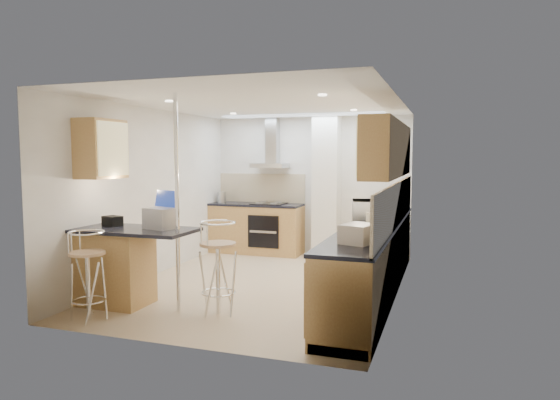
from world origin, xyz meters
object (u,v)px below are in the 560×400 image
(microwave, at_px, (367,212))
(laptop, at_px, (161,218))
(bread_bin, at_px, (359,234))
(bar_stool_end, at_px, (218,267))
(bar_stool_near, at_px, (88,276))

(microwave, relative_size, laptop, 1.51)
(bread_bin, bearing_deg, laptop, -165.06)
(microwave, height_order, bread_bin, microwave)
(laptop, bearing_deg, bar_stool_end, 15.16)
(laptop, height_order, bread_bin, laptop)
(microwave, bearing_deg, laptop, 110.69)
(microwave, distance_m, laptop, 2.62)
(laptop, distance_m, bar_stool_end, 0.92)
(bar_stool_near, distance_m, bar_stool_end, 1.41)
(laptop, height_order, bar_stool_end, laptop)
(bar_stool_near, xyz_separation_m, bar_stool_end, (1.24, 0.67, 0.04))
(microwave, distance_m, bar_stool_end, 2.11)
(laptop, relative_size, bar_stool_end, 0.34)
(laptop, bearing_deg, bread_bin, 13.73)
(microwave, xyz_separation_m, laptop, (-2.21, -1.41, -0.01))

